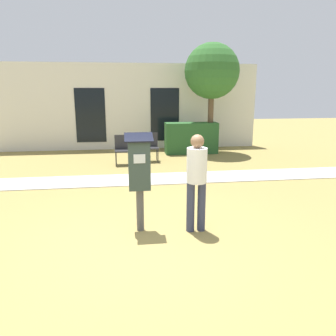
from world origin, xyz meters
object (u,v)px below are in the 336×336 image
Objects in this scene: person_standing at (197,176)px; outdoor_chair_left at (122,147)px; outdoor_chair_middle at (151,145)px; parking_meter at (139,170)px.

person_standing is 1.76× the size of outdoor_chair_left.
parking_meter is at bearing -112.08° from outdoor_chair_middle.
person_standing is at bearing -73.54° from outdoor_chair_left.
outdoor_chair_middle is at bearing 83.13° from parking_meter.
parking_meter is 4.97m from outdoor_chair_left.
person_standing reaches higher than outdoor_chair_left.
person_standing reaches higher than outdoor_chair_middle.
parking_meter is 1.01× the size of person_standing.
outdoor_chair_middle is at bearing 58.43° from person_standing.
parking_meter is 1.77× the size of outdoor_chair_left.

